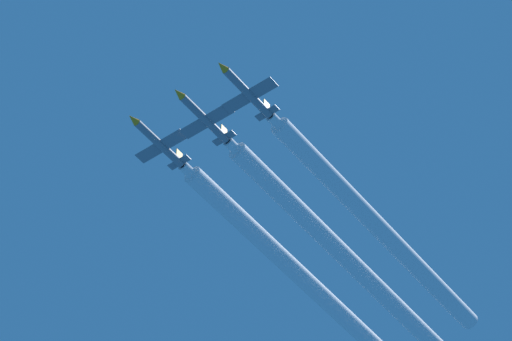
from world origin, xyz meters
TOP-DOWN VIEW (x-y plane):
  - jet_far_left at (-8.40, 0.47)m, footprint 8.66×12.61m
  - jet_inner_left at (-0.39, 0.27)m, footprint 8.66×12.61m
  - jet_center at (8.26, 0.15)m, footprint 8.66×12.61m
  - smoke_trail_far_left at (-8.40, -33.62)m, footprint 3.03×56.68m
  - smoke_trail_inner_left at (-0.39, -35.55)m, footprint 3.03×60.15m
  - smoke_trail_center at (8.26, -35.93)m, footprint 3.03×60.67m

SIDE VIEW (x-z plane):
  - smoke_trail_far_left at x=-8.40m, z-range 142.93..145.96m
  - jet_far_left at x=-8.40m, z-range 142.96..145.99m
  - smoke_trail_inner_left at x=-0.39m, z-range 143.07..146.10m
  - jet_inner_left at x=-0.39m, z-range 143.10..146.13m
  - smoke_trail_center at x=8.26m, z-range 143.55..146.58m
  - jet_center at x=8.26m, z-range 143.58..146.61m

